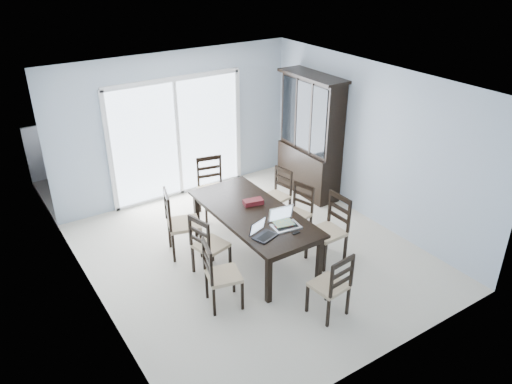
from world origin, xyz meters
TOP-DOWN VIEW (x-y plane):
  - floor at (0.00, 0.00)m, footprint 5.00×5.00m
  - ceiling at (0.00, 0.00)m, footprint 5.00×5.00m
  - back_wall at (0.00, 2.50)m, footprint 4.50×0.02m
  - wall_left at (-2.25, 0.00)m, footprint 0.02×5.00m
  - wall_right at (2.25, 0.00)m, footprint 0.02×5.00m
  - balcony at (0.00, 3.50)m, footprint 4.50×2.00m
  - railing at (0.00, 4.50)m, footprint 4.50×0.06m
  - dining_table at (0.00, 0.00)m, footprint 1.00×2.20m
  - china_hutch at (2.02, 1.25)m, footprint 0.50×1.38m
  - sliding_door at (0.00, 2.48)m, footprint 2.52×0.05m
  - chair_left_near at (-1.01, -0.70)m, footprint 0.51×0.50m
  - chair_left_mid at (-0.81, -0.04)m, footprint 0.51×0.50m
  - chair_left_far at (-0.91, 0.67)m, footprint 0.57×0.56m
  - chair_right_near at (0.91, -0.68)m, footprint 0.46×0.45m
  - chair_right_mid at (0.90, 0.08)m, footprint 0.48×0.47m
  - chair_right_far at (0.99, 0.74)m, footprint 0.46×0.45m
  - chair_end_near at (0.08, -1.68)m, footprint 0.44×0.45m
  - chair_end_far at (0.12, 1.50)m, footprint 0.52×0.53m
  - laptop_dark at (-0.24, -0.66)m, footprint 0.36×0.30m
  - laptop_silver at (0.13, -0.60)m, footprint 0.40×0.31m
  - book_stack at (0.13, -0.55)m, footprint 0.30×0.25m
  - cell_phone at (0.15, -0.80)m, footprint 0.11×0.05m
  - game_box at (0.12, 0.19)m, footprint 0.31×0.20m
  - hot_tub at (-0.43, 3.61)m, footprint 1.99×1.81m

SIDE VIEW (x-z plane):
  - balcony at x=0.00m, z-range -0.10..0.00m
  - floor at x=0.00m, z-range 0.00..0.00m
  - hot_tub at x=-0.43m, z-range 0.00..0.96m
  - chair_right_far at x=0.99m, z-range 0.03..1.04m
  - chair_right_mid at x=0.90m, z-range 0.03..1.04m
  - railing at x=0.00m, z-range 0.00..1.10m
  - chair_end_near at x=0.08m, z-range 0.03..1.08m
  - chair_left_mid at x=-0.81m, z-range 0.03..1.12m
  - chair_left_near at x=-1.01m, z-range 0.03..1.12m
  - chair_end_far at x=0.12m, z-range 0.03..1.20m
  - chair_right_near at x=0.91m, z-range 0.03..1.21m
  - chair_left_far at x=-0.91m, z-range 0.03..1.24m
  - dining_table at x=0.00m, z-range 0.30..1.05m
  - cell_phone at x=0.15m, z-range 0.75..0.76m
  - book_stack at x=0.13m, z-range 0.75..0.79m
  - game_box at x=0.12m, z-range 0.75..0.82m
  - laptop_dark at x=-0.24m, z-range 0.70..0.91m
  - laptop_silver at x=0.13m, z-range 0.68..0.94m
  - china_hutch at x=2.02m, z-range -0.03..2.17m
  - sliding_door at x=0.00m, z-range 0.00..2.18m
  - back_wall at x=0.00m, z-range 0.00..2.60m
  - wall_left at x=-2.25m, z-range 0.00..2.60m
  - wall_right at x=2.25m, z-range 0.00..2.60m
  - ceiling at x=0.00m, z-range 2.60..2.60m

